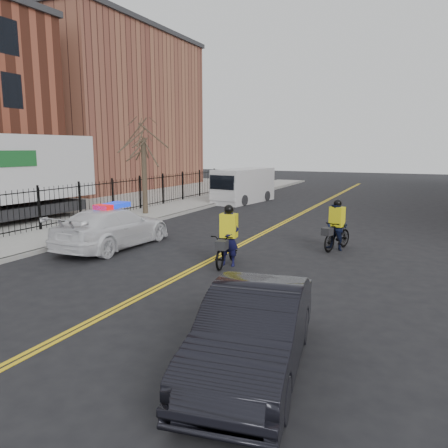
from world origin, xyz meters
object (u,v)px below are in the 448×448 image
dark_sedan (254,330)px  cargo_van (242,186)px  police_cruiser (113,227)px  cyclist_far (336,230)px  cyclist_near (229,245)px

dark_sedan → cargo_van: bearing=103.9°
police_cruiser → cyclist_far: cyclist_far is taller
cargo_van → dark_sedan: bearing=-58.8°
cargo_van → cyclist_far: bearing=-45.7°
police_cruiser → cargo_van: size_ratio=0.91×
cargo_van → cyclist_near: 16.47m
police_cruiser → dark_sedan: bearing=141.8°
cargo_van → cyclist_far: 14.55m
dark_sedan → cyclist_near: cyclist_near is taller
cyclist_near → police_cruiser: bearing=167.1°
police_cruiser → dark_sedan: 10.38m
cargo_van → cyclist_far: size_ratio=2.96×
police_cruiser → cyclist_far: 8.28m
police_cruiser → cyclist_near: bearing=174.2°
cargo_van → cyclist_near: bearing=-60.8°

